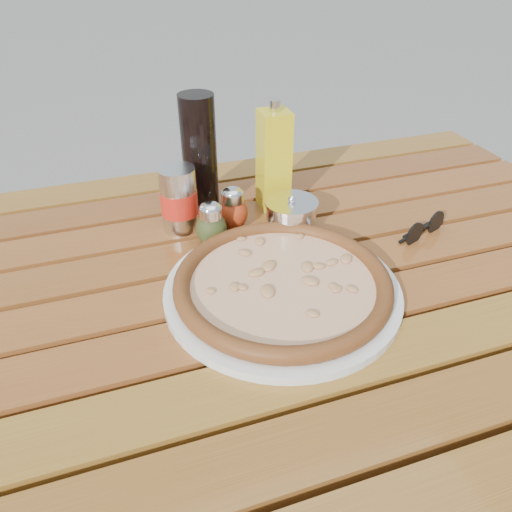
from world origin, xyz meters
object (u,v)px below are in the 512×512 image
object	(u,v)px
table	(260,314)
sunglasses	(424,229)
plate	(282,291)
oregano_shaker	(211,225)
soda_can	(179,200)
pepper_shaker	(233,209)
dark_bottle	(199,153)
pizza	(283,283)
parmesan_tin	(291,215)
olive_oil_cruet	(274,160)

from	to	relation	value
table	sunglasses	bearing A→B (deg)	4.47
plate	oregano_shaker	size ratio (longest dim) A/B	4.39
plate	sunglasses	world-z (taller)	sunglasses
oregano_shaker	soda_can	bearing A→B (deg)	120.71
pepper_shaker	dark_bottle	size ratio (longest dim) A/B	0.37
plate	dark_bottle	size ratio (longest dim) A/B	1.64
pizza	pepper_shaker	world-z (taller)	pepper_shaker
dark_bottle	parmesan_tin	xyz separation A→B (m)	(0.13, -0.15, -0.08)
dark_bottle	soda_can	bearing A→B (deg)	-128.13
table	parmesan_tin	bearing A→B (deg)	50.05
olive_oil_cruet	dark_bottle	bearing A→B (deg)	161.25
plate	sunglasses	size ratio (longest dim) A/B	3.34
parmesan_tin	oregano_shaker	bearing A→B (deg)	178.91
parmesan_tin	sunglasses	bearing A→B (deg)	-23.83
dark_bottle	oregano_shaker	bearing A→B (deg)	-97.23
pizza	parmesan_tin	distance (m)	0.19
pizza	soda_can	distance (m)	0.27
table	pizza	xyz separation A→B (m)	(0.02, -0.05, 0.10)
oregano_shaker	soda_can	xyz separation A→B (m)	(-0.04, 0.07, 0.02)
olive_oil_cruet	sunglasses	world-z (taller)	olive_oil_cruet
parmesan_tin	pepper_shaker	bearing A→B (deg)	155.83
olive_oil_cruet	soda_can	bearing A→B (deg)	-171.22
oregano_shaker	dark_bottle	distance (m)	0.16
pizza	olive_oil_cruet	bearing A→B (deg)	72.56
pizza	olive_oil_cruet	size ratio (longest dim) A/B	2.18
plate	olive_oil_cruet	bearing A→B (deg)	72.56
pepper_shaker	dark_bottle	distance (m)	0.13
table	parmesan_tin	xyz separation A→B (m)	(0.10, 0.12, 0.11)
pepper_shaker	soda_can	xyz separation A→B (m)	(-0.09, 0.03, 0.02)
dark_bottle	olive_oil_cruet	world-z (taller)	dark_bottle
table	pizza	distance (m)	0.11
pepper_shaker	oregano_shaker	size ratio (longest dim) A/B	1.00
plate	parmesan_tin	distance (m)	0.19
table	dark_bottle	world-z (taller)	dark_bottle
plate	dark_bottle	distance (m)	0.34
plate	pepper_shaker	xyz separation A→B (m)	(-0.01, 0.21, 0.03)
table	sunglasses	size ratio (longest dim) A/B	12.98
pizza	dark_bottle	xyz separation A→B (m)	(-0.05, 0.32, 0.09)
pizza	plate	bearing A→B (deg)	0.00
soda_can	table	bearing A→B (deg)	-65.61
table	plate	size ratio (longest dim) A/B	3.89
olive_oil_cruet	parmesan_tin	xyz separation A→B (m)	(-0.00, -0.10, -0.07)
pepper_shaker	soda_can	world-z (taller)	soda_can
dark_bottle	pepper_shaker	bearing A→B (deg)	-71.78
oregano_shaker	pizza	bearing A→B (deg)	-69.39
plate	soda_can	distance (m)	0.27
table	plate	xyz separation A→B (m)	(0.02, -0.05, 0.08)
dark_bottle	pizza	bearing A→B (deg)	-81.50
oregano_shaker	parmesan_tin	world-z (taller)	oregano_shaker
plate	soda_can	world-z (taller)	soda_can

